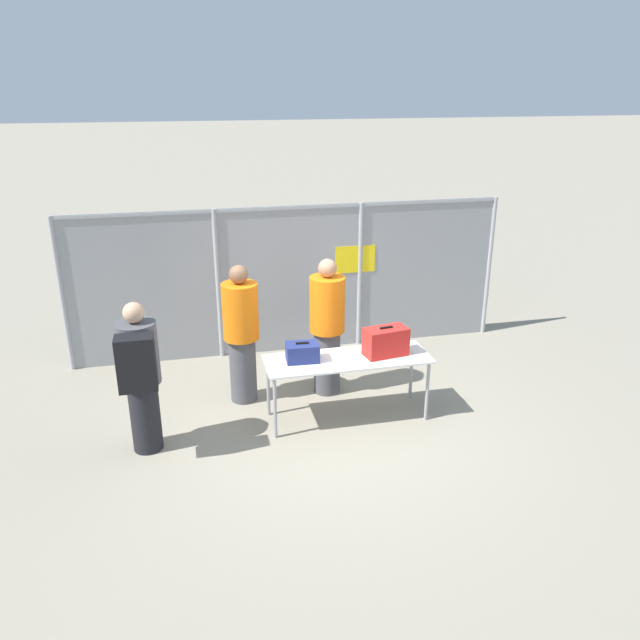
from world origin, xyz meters
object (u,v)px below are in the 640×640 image
(security_worker_near, at_px, (327,325))
(traveler_hooded, at_px, (140,374))
(security_worker_far, at_px, (241,333))
(inspection_table, at_px, (348,363))
(utility_trailer, at_px, (373,272))
(suitcase_navy, at_px, (302,352))
(suitcase_red, at_px, (386,342))

(security_worker_near, bearing_deg, traveler_hooded, 17.41)
(security_worker_far, bearing_deg, security_worker_near, -153.44)
(inspection_table, bearing_deg, security_worker_far, 147.47)
(utility_trailer, bearing_deg, security_worker_near, -115.65)
(inspection_table, bearing_deg, security_worker_near, 95.94)
(security_worker_near, distance_m, security_worker_far, 1.08)
(traveler_hooded, bearing_deg, inspection_table, -2.91)
(security_worker_far, bearing_deg, utility_trailer, -100.23)
(suitcase_navy, distance_m, utility_trailer, 4.92)
(suitcase_navy, relative_size, utility_trailer, 0.10)
(suitcase_red, bearing_deg, suitcase_navy, 176.84)
(traveler_hooded, relative_size, security_worker_far, 0.96)
(suitcase_navy, bearing_deg, inspection_table, -5.09)
(inspection_table, distance_m, suitcase_navy, 0.56)
(inspection_table, xyz_separation_m, suitcase_red, (0.46, -0.01, 0.23))
(security_worker_near, xyz_separation_m, utility_trailer, (1.77, 3.69, -0.50))
(suitcase_navy, xyz_separation_m, utility_trailer, (2.23, 4.36, -0.46))
(suitcase_red, bearing_deg, security_worker_near, 126.31)
(security_worker_far, bearing_deg, suitcase_navy, 159.89)
(traveler_hooded, distance_m, security_worker_far, 1.51)
(suitcase_navy, height_order, security_worker_far, security_worker_far)
(suitcase_navy, height_order, utility_trailer, suitcase_navy)
(inspection_table, relative_size, suitcase_red, 3.61)
(suitcase_navy, distance_m, traveler_hooded, 1.81)
(inspection_table, height_order, security_worker_near, security_worker_near)
(traveler_hooded, distance_m, utility_trailer, 6.15)
(security_worker_far, xyz_separation_m, utility_trailer, (2.85, 3.67, -0.49))
(suitcase_red, xyz_separation_m, traveler_hooded, (-2.77, -0.22, -0.01))
(traveler_hooded, bearing_deg, utility_trailer, 40.57)
(suitcase_navy, xyz_separation_m, traveler_hooded, (-1.79, -0.28, 0.05))
(suitcase_navy, bearing_deg, security_worker_near, 55.89)
(suitcase_red, distance_m, security_worker_near, 0.90)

